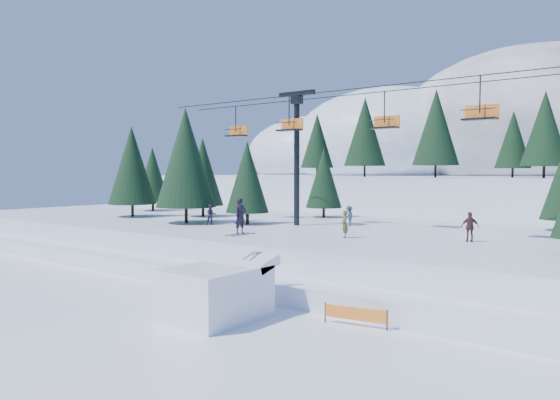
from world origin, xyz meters
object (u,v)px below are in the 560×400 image
Objects in this scene: banner_far at (478,323)px; banner_near at (355,314)px; jump_kicker at (217,290)px; chairlift at (433,130)px.

banner_near is at bearing -158.23° from banner_far.
jump_kicker is 1.93× the size of banner_near.
banner_near is at bearing -80.55° from chairlift.
jump_kicker is 1.94× the size of banner_far.
jump_kicker is 0.12× the size of chairlift.
chairlift is 16.33× the size of banner_near.
chairlift is at bearing 120.01° from banner_far.
chairlift reaches higher than jump_kicker.
banner_far is at bearing 24.03° from jump_kicker.
jump_kicker is at bearing -155.97° from banner_far.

